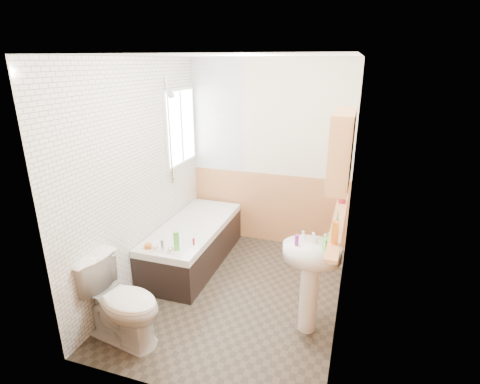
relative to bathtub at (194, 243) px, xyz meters
name	(u,v)px	position (x,y,z in m)	size (l,w,h in m)	color
floor	(236,293)	(0.73, -0.49, -0.28)	(2.80, 2.80, 0.00)	#312A22
ceiling	(235,56)	(0.73, -0.49, 2.22)	(2.80, 2.80, 0.00)	white
wall_back	(269,156)	(0.73, 0.92, 0.97)	(2.20, 0.02, 2.50)	#F0E1C6
wall_front	(168,251)	(0.73, -1.90, 0.97)	(2.20, 0.02, 2.50)	#F0E1C6
wall_left	(140,177)	(-0.38, -0.49, 0.97)	(0.02, 2.80, 2.50)	#F0E1C6
wall_right	(349,199)	(1.84, -0.49, 0.97)	(0.02, 2.80, 2.50)	#F0E1C6
wainscot_right	(339,270)	(1.82, -0.49, 0.22)	(0.01, 2.80, 1.00)	tan
wainscot_front	(176,340)	(0.73, -1.87, 0.22)	(2.20, 0.01, 1.00)	tan
wainscot_back	(267,208)	(0.73, 0.90, 0.22)	(2.20, 0.01, 1.00)	tan
tile_cladding_left	(141,177)	(-0.36, -0.49, 0.97)	(0.01, 2.80, 2.50)	white
tile_return_back	(218,116)	(0.00, 0.90, 1.47)	(0.75, 0.01, 1.50)	white
window	(181,127)	(-0.33, 0.46, 1.37)	(0.03, 0.79, 0.99)	white
bathtub	(194,243)	(0.00, 0.00, 0.00)	(0.70, 1.70, 0.67)	black
shower_riser	(170,123)	(-0.31, 0.13, 1.48)	(0.11, 0.09, 1.30)	silver
toilet	(121,302)	(-0.03, -1.49, 0.12)	(0.45, 0.81, 0.80)	white
sink	(310,271)	(1.57, -0.83, 0.37)	(0.53, 0.42, 1.01)	white
pine_shelf	(338,222)	(1.77, -0.69, 0.83)	(0.10, 1.49, 0.03)	tan
medicine_cabinet	(342,149)	(1.74, -0.73, 1.49)	(0.17, 0.69, 0.62)	tan
foam_can	(335,233)	(1.77, -1.17, 0.94)	(0.06, 0.06, 0.18)	orange
green_bottle	(337,220)	(1.77, -0.94, 0.95)	(0.04, 0.04, 0.20)	#388447
black_jar	(342,200)	(1.77, -0.24, 0.87)	(0.07, 0.07, 0.05)	maroon
soap_bottle	(328,247)	(1.71, -0.88, 0.66)	(0.08, 0.17, 0.08)	#59C647
clear_bottle	(297,240)	(1.44, -0.87, 0.67)	(0.04, 0.04, 0.10)	purple
blue_gel	(176,241)	(0.12, -0.66, 0.36)	(0.06, 0.04, 0.21)	#59C647
cream_jar	(148,246)	(-0.19, -0.73, 0.28)	(0.08, 0.08, 0.05)	orange
orange_bottle	(194,242)	(0.24, -0.50, 0.29)	(0.03, 0.03, 0.08)	maroon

